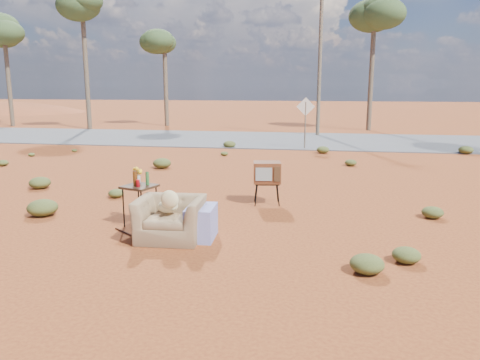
# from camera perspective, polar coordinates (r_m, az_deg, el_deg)

# --- Properties ---
(ground) EXTENTS (140.00, 140.00, 0.00)m
(ground) POSITION_cam_1_polar(r_m,az_deg,el_deg) (8.83, -4.77, -6.48)
(ground) COLOR #954A1D
(ground) RESTS_ON ground
(highway) EXTENTS (140.00, 7.00, 0.04)m
(highway) POSITION_cam_1_polar(r_m,az_deg,el_deg) (23.38, 4.44, 4.92)
(highway) COLOR #565659
(highway) RESTS_ON ground
(armchair) EXTENTS (1.39, 0.92, 1.01)m
(armchair) POSITION_cam_1_polar(r_m,az_deg,el_deg) (8.44, -7.82, -4.06)
(armchair) COLOR olive
(armchair) RESTS_ON ground
(tv_unit) EXTENTS (0.68, 0.58, 0.99)m
(tv_unit) POSITION_cam_1_polar(r_m,az_deg,el_deg) (10.74, 3.32, 0.86)
(tv_unit) COLOR black
(tv_unit) RESTS_ON ground
(side_table) EXTENTS (0.71, 0.71, 1.13)m
(side_table) POSITION_cam_1_polar(r_m,az_deg,el_deg) (9.32, -12.22, -0.44)
(side_table) COLOR #342113
(side_table) RESTS_ON ground
(rusty_bar) EXTENTS (1.10, 0.85, 0.04)m
(rusty_bar) POSITION_cam_1_polar(r_m,az_deg,el_deg) (8.77, -12.77, -6.73)
(rusty_bar) COLOR #482413
(rusty_bar) RESTS_ON ground
(road_sign) EXTENTS (0.78, 0.06, 2.19)m
(road_sign) POSITION_cam_1_polar(r_m,az_deg,el_deg) (20.17, 7.99, 8.00)
(road_sign) COLOR brown
(road_sign) RESTS_ON ground
(eucalyptus_far_left) EXTENTS (3.20, 3.20, 7.10)m
(eucalyptus_far_left) POSITION_cam_1_polar(r_m,az_deg,el_deg) (34.73, -26.83, 15.72)
(eucalyptus_far_left) COLOR brown
(eucalyptus_far_left) RESTS_ON ground
(eucalyptus_left) EXTENTS (3.20, 3.20, 8.10)m
(eucalyptus_left) POSITION_cam_1_polar(r_m,az_deg,el_deg) (30.87, -18.66, 18.83)
(eucalyptus_left) COLOR brown
(eucalyptus_left) RESTS_ON ground
(eucalyptus_near_left) EXTENTS (3.20, 3.20, 6.60)m
(eucalyptus_near_left) POSITION_cam_1_polar(r_m,az_deg,el_deg) (31.90, -9.21, 16.36)
(eucalyptus_near_left) COLOR brown
(eucalyptus_near_left) RESTS_ON ground
(eucalyptus_center) EXTENTS (3.20, 3.20, 7.60)m
(eucalyptus_center) POSITION_cam_1_polar(r_m,az_deg,el_deg) (29.50, 16.06, 18.39)
(eucalyptus_center) COLOR brown
(eucalyptus_center) RESTS_ON ground
(utility_pole_center) EXTENTS (1.40, 0.20, 8.00)m
(utility_pole_center) POSITION_cam_1_polar(r_m,az_deg,el_deg) (25.66, 9.73, 14.61)
(utility_pole_center) COLOR brown
(utility_pole_center) RESTS_ON ground
(scrub_patch) EXTENTS (17.49, 8.07, 0.33)m
(scrub_patch) POSITION_cam_1_polar(r_m,az_deg,el_deg) (13.14, -3.48, 0.20)
(scrub_patch) COLOR #4D5525
(scrub_patch) RESTS_ON ground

